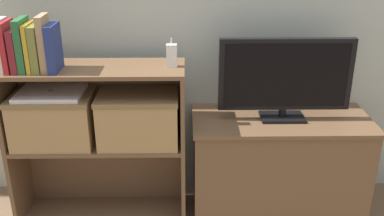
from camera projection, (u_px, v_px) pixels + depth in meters
name	position (u px, v px, depth m)	size (l,w,h in m)	color
tv_stand	(278.00, 163.00, 2.40)	(0.92, 0.41, 0.53)	brown
tv	(285.00, 77.00, 2.21)	(0.66, 0.14, 0.42)	black
bookshelf_lower_tier	(103.00, 162.00, 2.39)	(0.87, 0.30, 0.43)	brown
bookshelf_upper_tier	(97.00, 90.00, 2.23)	(0.87, 0.30, 0.39)	brown
book_ivory	(2.00, 46.00, 2.03)	(0.03, 0.14, 0.24)	silver
book_crimson	(8.00, 46.00, 2.03)	(0.02, 0.15, 0.23)	#B22328
book_maroon	(17.00, 50.00, 2.04)	(0.03, 0.15, 0.20)	maroon
book_forest	(23.00, 45.00, 2.03)	(0.03, 0.15, 0.24)	#286638
book_mustard	(30.00, 47.00, 2.03)	(0.02, 0.14, 0.22)	gold
book_olive	(37.00, 48.00, 2.03)	(0.03, 0.14, 0.21)	olive
book_tan	(44.00, 43.00, 2.03)	(0.03, 0.13, 0.26)	tan
book_navy	(54.00, 48.00, 2.03)	(0.04, 0.15, 0.22)	navy
baby_monitor	(172.00, 55.00, 2.11)	(0.05, 0.03, 0.14)	white
storage_basket_left	(54.00, 117.00, 2.21)	(0.39, 0.27, 0.26)	tan
storage_basket_right	(139.00, 116.00, 2.21)	(0.39, 0.27, 0.26)	tan
laptop	(51.00, 93.00, 2.16)	(0.31, 0.24, 0.02)	white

